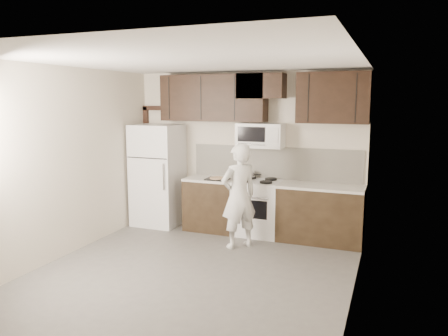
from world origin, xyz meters
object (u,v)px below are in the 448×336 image
Objects in this scene: stove at (258,207)px; refrigerator at (158,175)px; person at (239,196)px; microwave at (260,135)px.

stove is 1.90m from refrigerator.
person reaches higher than stove.
microwave is at bearing -143.46° from person.
person is at bearing -96.15° from stove.
microwave is 2.00m from refrigerator.
stove is at bearing -144.33° from person.
stove is 1.24× the size of microwave.
refrigerator is (-1.85, -0.17, -0.75)m from microwave.
refrigerator is (-1.85, -0.05, 0.44)m from stove.
refrigerator is 1.90m from person.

